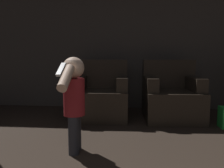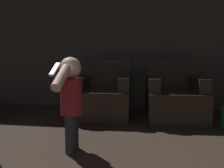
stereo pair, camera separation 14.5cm
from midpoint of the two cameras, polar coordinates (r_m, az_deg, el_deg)
wall_back at (r=4.10m, az=2.45°, el=11.93°), size 8.40×0.05×2.60m
armchair_left at (r=3.44m, az=-4.06°, el=-3.33°), size 0.85×0.81×0.90m
armchair_right at (r=3.44m, az=14.08°, el=-3.51°), size 0.86×0.82×0.90m
person_toddler at (r=2.14m, az=-11.86°, el=-3.37°), size 0.21×0.64×0.94m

